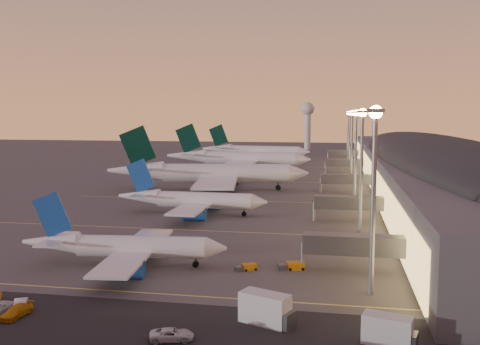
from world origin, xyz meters
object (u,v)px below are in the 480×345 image
service_van_e (172,335)px  catering_truck_b (390,331)px  airliner_narrow_north (192,200)px  airliner_wide_far (255,151)px  airliner_wide_mid (238,159)px  airliner_narrow_south (124,247)px  catering_truck_a (267,310)px  radar_tower (308,118)px  baggage_tug_b (247,267)px  baggage_tug_a (292,266)px  service_van_c (20,305)px  service_van_d (17,311)px  airliner_wide_near (208,173)px

service_van_e → catering_truck_b: bearing=-98.0°
airliner_narrow_north → airliner_wide_far: airliner_wide_far is taller
airliner_narrow_north → airliner_wide_mid: airliner_wide_mid is taller
airliner_narrow_south → catering_truck_a: (26.29, -19.99, -1.43)m
airliner_narrow_north → catering_truck_a: bearing=-66.3°
radar_tower → baggage_tug_b: 292.68m
airliner_narrow_south → baggage_tug_a: size_ratio=7.62×
service_van_c → service_van_d: (0.69, -1.87, -0.01)m
radar_tower → service_van_e: size_ratio=6.71×
airliner_wide_far → baggage_tug_b: (29.62, -199.00, -4.44)m
airliner_wide_near → airliner_narrow_north: bearing=-90.4°
airliner_wide_far → baggage_tug_b: 201.24m
airliner_wide_far → service_van_d: bearing=-80.9°
airliner_wide_mid → service_van_e: 175.53m
airliner_narrow_north → airliner_wide_far: size_ratio=0.64×
service_van_d → service_van_e: size_ratio=0.98×
airliner_wide_mid → radar_tower: radar_tower is taller
baggage_tug_a → catering_truck_b: size_ratio=0.74×
airliner_narrow_south → baggage_tug_a: (27.27, 2.79, -2.58)m
catering_truck_b → radar_tower: bearing=110.5°
airliner_wide_far → catering_truck_b: airliner_wide_far is taller
catering_truck_a → radar_tower: bearing=114.9°
radar_tower → service_van_d: radar_tower is taller
airliner_wide_near → baggage_tug_b: 90.67m
catering_truck_b → service_van_c: 45.06m
airliner_narrow_south → catering_truck_b: bearing=-36.1°
airliner_narrow_north → service_van_e: 74.19m
catering_truck_a → airliner_narrow_north: bearing=135.3°
airliner_narrow_south → radar_tower: (12.94, 292.85, 18.72)m
baggage_tug_b → catering_truck_b: 31.46m
radar_tower → service_van_d: (-17.22, -316.17, -21.18)m
airliner_narrow_south → baggage_tug_b: size_ratio=9.47×
catering_truck_a → baggage_tug_a: bearing=110.0°
airliner_wide_mid → catering_truck_a: bearing=-76.5°
airliner_wide_mid → baggage_tug_a: (36.20, -144.31, -4.71)m
catering_truck_a → service_van_c: 31.32m
airliner_wide_far → service_van_c: bearing=-81.1°
airliner_wide_far → service_van_d: (5.16, -223.36, -4.22)m
baggage_tug_a → airliner_narrow_north: bearing=107.5°
airliner_wide_near → service_van_d: bearing=-97.1°
airliner_wide_mid → radar_tower: (21.87, 145.76, 16.59)m
airliner_narrow_north → airliner_wide_near: size_ratio=0.58×
airliner_narrow_north → airliner_narrow_south: bearing=-87.6°
catering_truck_b → service_van_e: (-23.47, -3.18, -0.83)m
service_van_e → catering_truck_a: bearing=-71.8°
airliner_wide_far → airliner_wide_near: bearing=-81.1°
airliner_narrow_north → service_van_e: (17.83, -71.96, -2.85)m
baggage_tug_b → service_van_e: size_ratio=0.75×
catering_truck_b → service_van_e: size_ratio=1.26×
service_van_d → service_van_e: 21.09m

